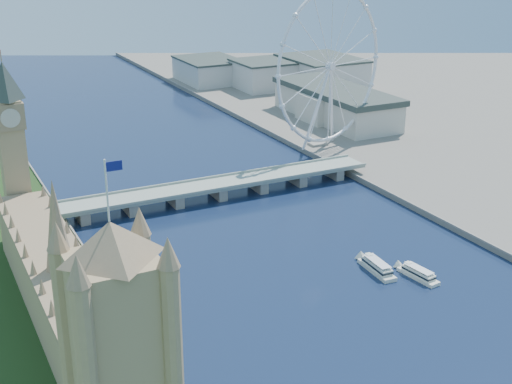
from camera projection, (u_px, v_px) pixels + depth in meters
victoria_tower at (121, 375)px, 190.11m from camera, size 28.16×28.16×112.00m
parliament_range at (64, 300)px, 301.92m from camera, size 24.00×200.00×70.00m
big_ben at (10, 131)px, 375.76m from camera, size 20.02×20.02×110.00m
westminster_bridge at (217, 187)px, 468.91m from camera, size 220.00×22.00×9.50m
london_eye at (330, 67)px, 544.51m from camera, size 113.60×39.12×124.30m
county_hall at (335, 122)px, 653.88m from camera, size 54.00×144.00×35.00m
city_skyline at (147, 91)px, 699.81m from camera, size 505.00×280.00×32.00m
tour_boat_near at (377, 272)px, 368.26m from camera, size 9.76×30.48×6.64m
tour_boat_far at (418, 278)px, 361.68m from camera, size 10.14×27.78×5.97m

